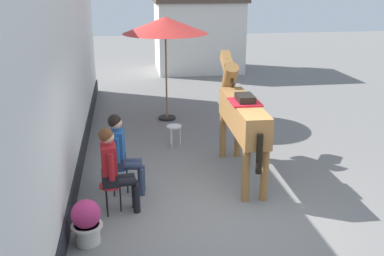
{
  "coord_description": "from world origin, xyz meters",
  "views": [
    {
      "loc": [
        -1.49,
        -5.94,
        3.47
      ],
      "look_at": [
        -0.4,
        1.2,
        1.05
      ],
      "focal_mm": 42.1,
      "sensor_mm": 36.0,
      "label": 1
    }
  ],
  "objects": [
    {
      "name": "saddled_horse_center",
      "position": [
        0.55,
        1.55,
        1.16
      ],
      "size": [
        0.51,
        3.0,
        2.06
      ],
      "color": "#9E6B38",
      "rests_on": "ground_plane"
    },
    {
      "name": "spare_stool_white",
      "position": [
        -0.49,
        3.15,
        0.4
      ],
      "size": [
        0.32,
        0.32,
        0.46
      ],
      "color": "white",
      "rests_on": "ground_plane"
    },
    {
      "name": "pub_facade_wall",
      "position": [
        -2.55,
        1.5,
        1.54
      ],
      "size": [
        0.34,
        14.0,
        3.4
      ],
      "color": "white",
      "rests_on": "ground_plane"
    },
    {
      "name": "distant_cottage",
      "position": [
        1.4,
        11.44,
        1.8
      ],
      "size": [
        3.4,
        2.6,
        3.5
      ],
      "color": "silver",
      "rests_on": "ground_plane"
    },
    {
      "name": "flower_planter_middle",
      "position": [
        -2.1,
        -0.41,
        0.33
      ],
      "size": [
        0.43,
        0.43,
        0.64
      ],
      "color": "beige",
      "rests_on": "ground_plane"
    },
    {
      "name": "ground_plane",
      "position": [
        0.0,
        3.0,
        0.0
      ],
      "size": [
        40.0,
        40.0,
        0.0
      ],
      "primitive_type": "plane",
      "color": "slate"
    },
    {
      "name": "cafe_parasol",
      "position": [
        -0.46,
        5.12,
        2.36
      ],
      "size": [
        2.1,
        2.1,
        2.58
      ],
      "color": "black",
      "rests_on": "ground_plane"
    },
    {
      "name": "seated_visitor_far",
      "position": [
        -1.6,
        1.04,
        0.78
      ],
      "size": [
        0.61,
        0.49,
        1.39
      ],
      "color": "#194C99",
      "rests_on": "ground_plane"
    },
    {
      "name": "seated_visitor_near",
      "position": [
        -1.72,
        0.4,
        0.78
      ],
      "size": [
        0.61,
        0.49,
        1.39
      ],
      "color": "red",
      "rests_on": "ground_plane"
    }
  ]
}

